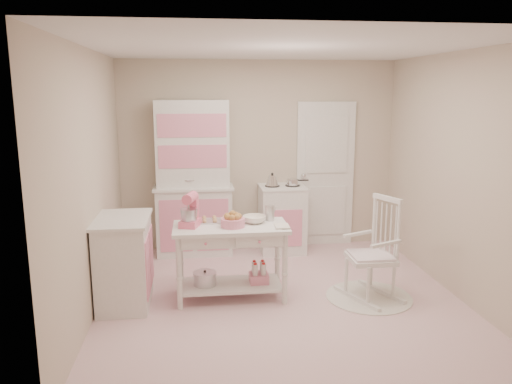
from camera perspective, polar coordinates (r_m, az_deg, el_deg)
room_shell at (r=5.06m, az=3.02°, el=5.36°), size 3.84×3.84×2.62m
door at (r=7.15m, az=7.90°, el=2.01°), size 0.82×0.05×2.04m
hutch at (r=6.71m, az=-7.18°, el=1.57°), size 1.06×0.50×2.08m
stove at (r=6.88m, az=3.00°, el=-3.05°), size 0.62×0.57×0.92m
base_cabinet at (r=5.38m, az=-14.82°, el=-7.64°), size 0.54×0.84×0.92m
lace_rug at (r=5.63m, az=12.76°, el=-11.60°), size 0.92×0.92×0.01m
rocking_chair at (r=5.44m, az=13.02°, el=-6.32°), size 0.73×0.85×1.10m
work_table at (r=5.37m, az=-2.88°, el=-7.97°), size 1.20×0.60×0.80m
stand_mixer at (r=5.21m, az=-7.57°, el=-2.11°), size 0.28×0.33×0.34m
cookie_tray at (r=5.41m, az=-4.65°, el=-3.31°), size 0.34×0.24×0.02m
bread_basket at (r=5.19m, az=-2.67°, el=-3.51°), size 0.25×0.25×0.09m
mixing_bowl at (r=5.34m, az=-0.20°, el=-3.14°), size 0.25×0.25×0.08m
metal_pitcher at (r=5.43m, az=1.59°, el=-2.39°), size 0.10×0.10×0.17m
recipe_book at (r=5.18m, az=2.16°, el=-3.94°), size 0.16×0.20×0.02m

